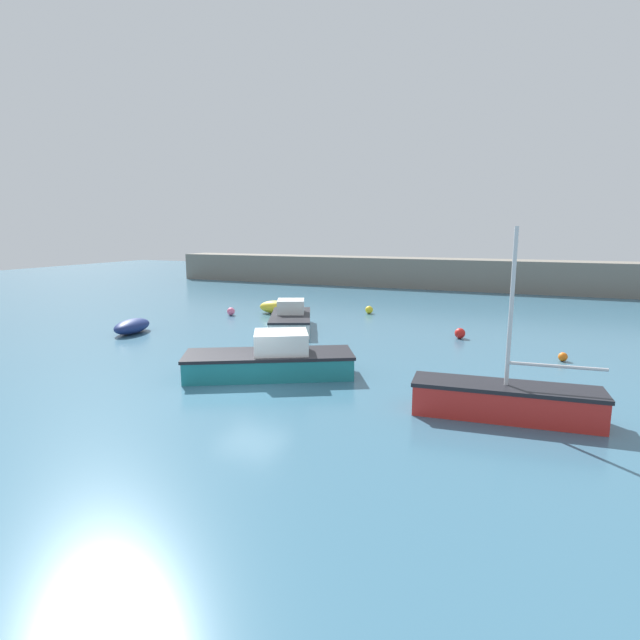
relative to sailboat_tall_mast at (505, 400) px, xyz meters
name	(u,v)px	position (x,y,z in m)	size (l,w,h in m)	color
ground_plane	(251,384)	(-8.92, 0.14, -0.64)	(120.00, 120.00, 0.20)	#38667F
harbor_breakwater	(429,273)	(-8.92, 33.98, 0.90)	(55.60, 3.82, 2.87)	slate
sailboat_tall_mast	(505,400)	(0.00, 0.00, 0.00)	(5.56, 1.96, 5.67)	red
fishing_dinghy_green	(276,307)	(-15.40, 14.26, -0.11)	(2.40, 1.51, 0.87)	yellow
motorboat_with_cabin	(291,319)	(-11.98, 9.67, 0.04)	(4.21, 5.81, 1.66)	white
cabin_cruiser_white	(272,360)	(-8.54, 1.10, 0.09)	(6.68, 4.96, 1.73)	teal
rowboat_blue_near	(132,326)	(-19.50, 5.29, -0.15)	(1.80, 2.93, 0.78)	navy
mooring_buoy_red	(460,333)	(-2.78, 10.96, -0.27)	(0.55, 0.55, 0.55)	red
mooring_buoy_pink	(231,311)	(-17.77, 12.40, -0.28)	(0.52, 0.52, 0.52)	#EA668C
mooring_buoy_yellow	(369,310)	(-9.54, 16.66, -0.28)	(0.52, 0.52, 0.52)	yellow
mooring_buoy_orange	(563,357)	(1.94, 7.95, -0.35)	(0.39, 0.39, 0.39)	orange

